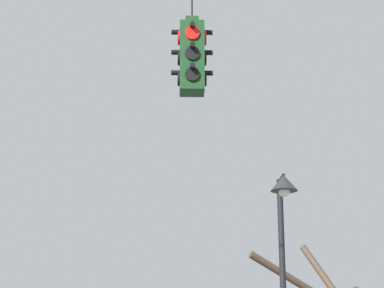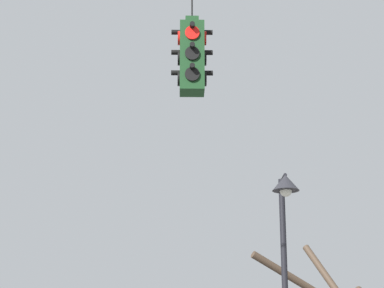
{
  "view_description": "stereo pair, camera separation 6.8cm",
  "coord_description": "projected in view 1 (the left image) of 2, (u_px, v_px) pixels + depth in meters",
  "views": [
    {
      "loc": [
        -0.28,
        -9.32,
        1.79
      ],
      "look_at": [
        -0.05,
        0.35,
        4.63
      ],
      "focal_mm": 70.0,
      "sensor_mm": 36.0,
      "label": 1
    },
    {
      "loc": [
        -0.21,
        -9.32,
        1.79
      ],
      "look_at": [
        -0.05,
        0.35,
        4.63
      ],
      "focal_mm": 70.0,
      "sensor_mm": 36.0,
      "label": 2
    }
  ],
  "objects": [
    {
      "name": "traffic_light_near_right_pole",
      "position": [
        192.0,
        57.0,
        10.44
      ],
      "size": [
        0.58,
        0.58,
        2.74
      ],
      "color": "#143819"
    },
    {
      "name": "street_lamp",
      "position": [
        284.0,
        239.0,
        14.43
      ],
      "size": [
        0.53,
        0.9,
        5.36
      ],
      "color": "black",
      "rests_on": "ground_plane"
    }
  ]
}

